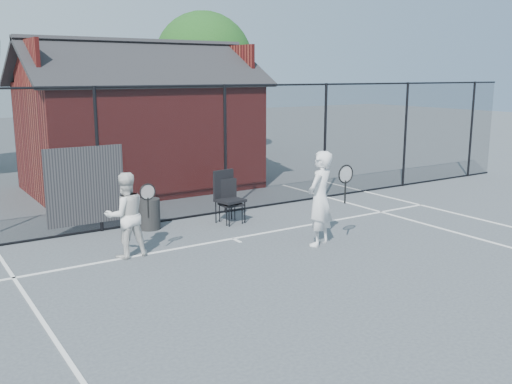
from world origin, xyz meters
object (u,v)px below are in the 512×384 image
player_front (320,198)px  waste_bin (150,214)px  player_back (126,215)px  chair_left (231,202)px  chair_right (230,198)px  clubhouse (140,132)px

player_front → waste_bin: bearing=128.7°
player_back → chair_left: player_back is taller
player_front → chair_right: player_front is taller
chair_right → player_front: bearing=-85.6°
clubhouse → player_back: bearing=-114.2°
clubhouse → player_back: clubhouse is taller
player_back → waste_bin: player_back is taller
clubhouse → player_back: 6.54m
player_front → chair_right: bearing=104.2°
player_back → chair_right: player_back is taller
player_back → clubhouse: bearing=65.8°
clubhouse → player_back: size_ratio=4.23×
player_back → chair_right: bearing=20.3°
chair_left → chair_right: bearing=-174.6°
player_front → player_back: player_front is taller
clubhouse → waste_bin: size_ratio=9.95×
clubhouse → chair_right: 5.01m
clubhouse → player_front: clubhouse is taller
player_back → chair_left: bearing=20.2°
player_back → chair_right: (2.76, 1.02, -0.20)m
clubhouse → player_front: 7.32m
player_front → chair_right: size_ratio=1.61×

